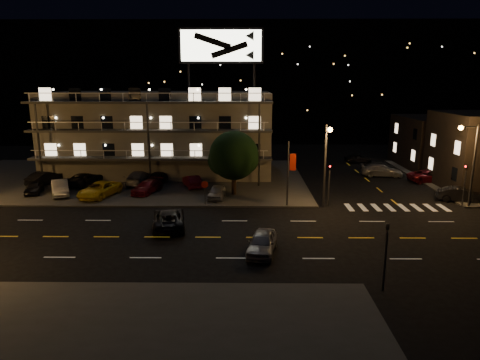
{
  "coord_description": "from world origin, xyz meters",
  "views": [
    {
      "loc": [
        0.88,
        -31.54,
        12.05
      ],
      "look_at": [
        0.43,
        8.0,
        2.74
      ],
      "focal_mm": 32.0,
      "sensor_mm": 36.0,
      "label": 1
    }
  ],
  "objects_px": {
    "lot_car_2": "(99,190)",
    "side_car_0": "(461,195)",
    "tree": "(233,157)",
    "road_car_east": "(262,243)",
    "lot_car_7": "(139,177)",
    "road_car_west": "(169,219)",
    "lot_car_4": "(217,192)"
  },
  "relations": [
    {
      "from": "tree",
      "to": "side_car_0",
      "type": "relative_size",
      "value": 1.51
    },
    {
      "from": "road_car_west",
      "to": "lot_car_7",
      "type": "bearing_deg",
      "value": -77.26
    },
    {
      "from": "lot_car_2",
      "to": "side_car_0",
      "type": "xyz_separation_m",
      "value": [
        36.94,
        -1.03,
        -0.16
      ]
    },
    {
      "from": "lot_car_2",
      "to": "road_car_west",
      "type": "relative_size",
      "value": 0.98
    },
    {
      "from": "lot_car_2",
      "to": "lot_car_7",
      "type": "distance_m",
      "value": 6.24
    },
    {
      "from": "lot_car_7",
      "to": "road_car_west",
      "type": "height_order",
      "value": "lot_car_7"
    },
    {
      "from": "lot_car_7",
      "to": "road_car_east",
      "type": "bearing_deg",
      "value": 126.99
    },
    {
      "from": "lot_car_4",
      "to": "road_car_west",
      "type": "distance_m",
      "value": 9.23
    },
    {
      "from": "side_car_0",
      "to": "road_car_west",
      "type": "xyz_separation_m",
      "value": [
        -28.12,
        -8.03,
        0.03
      ]
    },
    {
      "from": "tree",
      "to": "side_car_0",
      "type": "bearing_deg",
      "value": -5.36
    },
    {
      "from": "tree",
      "to": "lot_car_2",
      "type": "bearing_deg",
      "value": -175.4
    },
    {
      "from": "lot_car_2",
      "to": "road_car_west",
      "type": "distance_m",
      "value": 12.65
    },
    {
      "from": "lot_car_2",
      "to": "side_car_0",
      "type": "relative_size",
      "value": 1.2
    },
    {
      "from": "lot_car_4",
      "to": "side_car_0",
      "type": "height_order",
      "value": "side_car_0"
    },
    {
      "from": "road_car_west",
      "to": "lot_car_4",
      "type": "bearing_deg",
      "value": -121.71
    },
    {
      "from": "side_car_0",
      "to": "road_car_east",
      "type": "bearing_deg",
      "value": 141.77
    },
    {
      "from": "lot_car_7",
      "to": "side_car_0",
      "type": "xyz_separation_m",
      "value": [
        34.22,
        -6.66,
        -0.17
      ]
    },
    {
      "from": "tree",
      "to": "lot_car_2",
      "type": "distance_m",
      "value": 14.37
    },
    {
      "from": "road_car_east",
      "to": "lot_car_7",
      "type": "bearing_deg",
      "value": 135.13
    },
    {
      "from": "lot_car_4",
      "to": "lot_car_2",
      "type": "bearing_deg",
      "value": -176.89
    },
    {
      "from": "side_car_0",
      "to": "road_car_west",
      "type": "height_order",
      "value": "road_car_west"
    },
    {
      "from": "road_car_east",
      "to": "road_car_west",
      "type": "relative_size",
      "value": 0.81
    },
    {
      "from": "road_car_east",
      "to": "road_car_west",
      "type": "xyz_separation_m",
      "value": [
        -7.57,
        5.31,
        0.0
      ]
    },
    {
      "from": "tree",
      "to": "lot_car_4",
      "type": "distance_m",
      "value": 4.1
    },
    {
      "from": "tree",
      "to": "lot_car_7",
      "type": "xyz_separation_m",
      "value": [
        -11.23,
        4.5,
        -3.26
      ]
    },
    {
      "from": "road_car_east",
      "to": "side_car_0",
      "type": "bearing_deg",
      "value": 43.79
    },
    {
      "from": "lot_car_2",
      "to": "road_car_east",
      "type": "bearing_deg",
      "value": -24.41
    },
    {
      "from": "tree",
      "to": "lot_car_2",
      "type": "relative_size",
      "value": 1.26
    },
    {
      "from": "lot_car_7",
      "to": "road_car_west",
      "type": "xyz_separation_m",
      "value": [
        6.1,
        -14.69,
        -0.14
      ]
    },
    {
      "from": "tree",
      "to": "lot_car_7",
      "type": "height_order",
      "value": "tree"
    },
    {
      "from": "lot_car_2",
      "to": "lot_car_4",
      "type": "xyz_separation_m",
      "value": [
        12.26,
        -0.5,
        -0.1
      ]
    },
    {
      "from": "tree",
      "to": "lot_car_7",
      "type": "bearing_deg",
      "value": 158.16
    }
  ]
}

